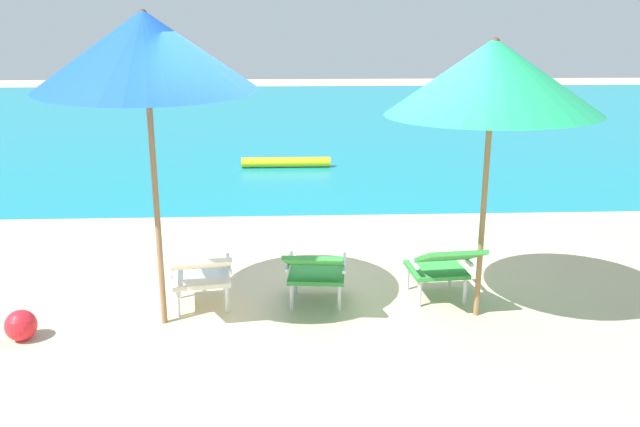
{
  "coord_description": "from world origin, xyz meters",
  "views": [
    {
      "loc": [
        -0.29,
        -5.85,
        2.6
      ],
      "look_at": [
        0.0,
        0.41,
        0.75
      ],
      "focal_mm": 37.29,
      "sensor_mm": 36.0,
      "label": 1
    }
  ],
  "objects_px": {
    "lounge_chair_center": "(316,268)",
    "beach_ball": "(21,325)",
    "beach_umbrella_right": "(493,77)",
    "beach_umbrella_left": "(145,51)",
    "swim_buoy": "(286,162)",
    "lounge_chair_right": "(443,264)",
    "lounge_chair_left": "(201,272)"
  },
  "relations": [
    {
      "from": "lounge_chair_center",
      "to": "beach_ball",
      "type": "height_order",
      "value": "lounge_chair_center"
    },
    {
      "from": "swim_buoy",
      "to": "beach_umbrella_left",
      "type": "bearing_deg",
      "value": -99.5
    },
    {
      "from": "swim_buoy",
      "to": "lounge_chair_left",
      "type": "bearing_deg",
      "value": -96.89
    },
    {
      "from": "beach_umbrella_left",
      "to": "lounge_chair_right",
      "type": "bearing_deg",
      "value": 6.43
    },
    {
      "from": "beach_umbrella_right",
      "to": "lounge_chair_right",
      "type": "bearing_deg",
      "value": 136.6
    },
    {
      "from": "swim_buoy",
      "to": "lounge_chair_center",
      "type": "xyz_separation_m",
      "value": [
        0.29,
        -6.11,
        0.31
      ]
    },
    {
      "from": "beach_ball",
      "to": "lounge_chair_left",
      "type": "bearing_deg",
      "value": 17.5
    },
    {
      "from": "lounge_chair_center",
      "to": "beach_umbrella_left",
      "type": "relative_size",
      "value": 0.34
    },
    {
      "from": "lounge_chair_center",
      "to": "lounge_chair_right",
      "type": "height_order",
      "value": "same"
    },
    {
      "from": "lounge_chair_center",
      "to": "beach_umbrella_right",
      "type": "height_order",
      "value": "beach_umbrella_right"
    },
    {
      "from": "swim_buoy",
      "to": "lounge_chair_right",
      "type": "distance_m",
      "value": 6.23
    },
    {
      "from": "beach_umbrella_right",
      "to": "beach_umbrella_left",
      "type": "bearing_deg",
      "value": -179.36
    },
    {
      "from": "swim_buoy",
      "to": "lounge_chair_right",
      "type": "xyz_separation_m",
      "value": [
        1.48,
        -6.05,
        0.31
      ]
    },
    {
      "from": "swim_buoy",
      "to": "beach_ball",
      "type": "distance_m",
      "value": 6.96
    },
    {
      "from": "lounge_chair_center",
      "to": "beach_ball",
      "type": "relative_size",
      "value": 3.51
    },
    {
      "from": "lounge_chair_center",
      "to": "lounge_chair_right",
      "type": "distance_m",
      "value": 1.19
    },
    {
      "from": "lounge_chair_center",
      "to": "lounge_chair_right",
      "type": "bearing_deg",
      "value": 3.17
    },
    {
      "from": "swim_buoy",
      "to": "lounge_chair_left",
      "type": "relative_size",
      "value": 1.7
    },
    {
      "from": "lounge_chair_center",
      "to": "beach_ball",
      "type": "xyz_separation_m",
      "value": [
        -2.49,
        -0.5,
        -0.27
      ]
    },
    {
      "from": "lounge_chair_right",
      "to": "beach_ball",
      "type": "bearing_deg",
      "value": -171.32
    },
    {
      "from": "lounge_chair_right",
      "to": "beach_umbrella_right",
      "type": "height_order",
      "value": "beach_umbrella_right"
    },
    {
      "from": "swim_buoy",
      "to": "beach_umbrella_left",
      "type": "xyz_separation_m",
      "value": [
        -1.06,
        -6.33,
        2.25
      ]
    },
    {
      "from": "swim_buoy",
      "to": "beach_umbrella_right",
      "type": "height_order",
      "value": "beach_umbrella_right"
    },
    {
      "from": "swim_buoy",
      "to": "lounge_chair_center",
      "type": "bearing_deg",
      "value": -87.27
    },
    {
      "from": "swim_buoy",
      "to": "lounge_chair_left",
      "type": "distance_m",
      "value": 6.2
    },
    {
      "from": "lounge_chair_left",
      "to": "beach_umbrella_left",
      "type": "distance_m",
      "value": 1.98
    },
    {
      "from": "beach_umbrella_left",
      "to": "beach_ball",
      "type": "distance_m",
      "value": 2.51
    },
    {
      "from": "swim_buoy",
      "to": "beach_umbrella_right",
      "type": "distance_m",
      "value": 6.85
    },
    {
      "from": "lounge_chair_left",
      "to": "beach_ball",
      "type": "distance_m",
      "value": 1.55
    },
    {
      "from": "beach_umbrella_left",
      "to": "beach_umbrella_right",
      "type": "xyz_separation_m",
      "value": [
        2.81,
        0.03,
        -0.22
      ]
    },
    {
      "from": "lounge_chair_left",
      "to": "lounge_chair_right",
      "type": "relative_size",
      "value": 1.02
    },
    {
      "from": "lounge_chair_center",
      "to": "swim_buoy",
      "type": "bearing_deg",
      "value": 92.73
    }
  ]
}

